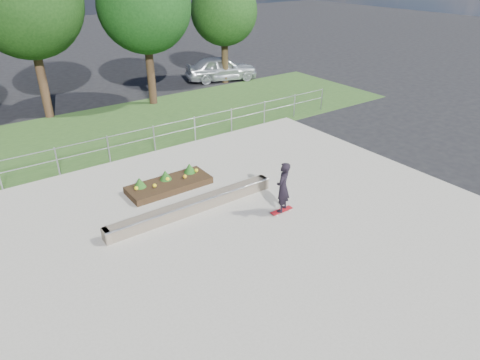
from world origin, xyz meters
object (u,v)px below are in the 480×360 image
grind_ledge (193,206)px  parked_car (221,68)px  planter_bed (169,183)px  skateboarder (283,187)px

grind_ledge → parked_car: size_ratio=1.25×
grind_ledge → parked_car: parked_car is taller
grind_ledge → planter_bed: planter_bed is taller
planter_bed → parked_car: bearing=49.6°
grind_ledge → skateboarder: 2.97m
grind_ledge → planter_bed: (0.10, 1.96, -0.02)m
grind_ledge → skateboarder: (2.31, -1.73, 0.72)m
grind_ledge → parked_car: bearing=53.5°
planter_bed → skateboarder: 4.36m
skateboarder → parked_car: 17.57m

